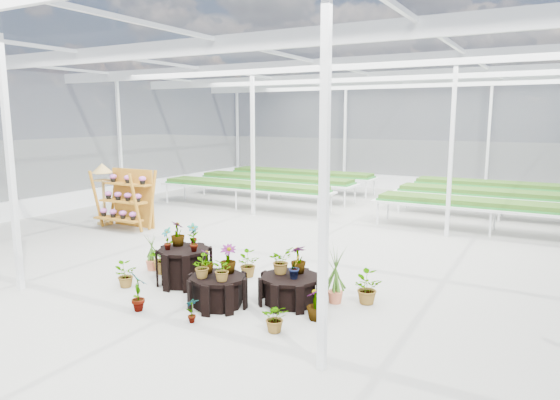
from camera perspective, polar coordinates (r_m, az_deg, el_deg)
The scene contains 10 objects.
ground_plane at distance 11.20m, azimuth -0.87°, elevation -6.65°, with size 24.00×24.00×0.00m, color gray.
greenhouse_shell at distance 10.79m, azimuth -0.90°, elevation 4.90°, with size 18.00×24.00×4.50m, color white, non-canonical shape.
steel_frame at distance 10.79m, azimuth -0.90°, elevation 4.90°, with size 18.00×24.00×4.50m, color silver, non-canonical shape.
nursery_benches at distance 17.58m, azimuth 10.88°, elevation 0.50°, with size 16.00×7.00×0.84m, color silver, non-canonical shape.
plinth_tall at distance 9.60m, azimuth -10.87°, elevation -7.46°, with size 1.00×1.00×0.68m, color black.
plinth_mid at distance 8.47m, azimuth -7.14°, elevation -10.29°, with size 0.97×0.97×0.51m, color black.
plinth_low at distance 8.54m, azimuth 1.22°, elevation -10.19°, with size 1.06×1.06×0.47m, color black.
shelf_rack at distance 14.60m, azimuth -17.38°, elevation 0.05°, with size 1.57×0.83×1.66m, color #9E6619, non-canonical shape.
bird_table at distance 15.34m, azimuth -19.51°, elevation 0.64°, with size 0.43×0.43×1.80m, color #AB8944, non-canonical shape.
nursery_plants at distance 9.06m, azimuth -5.60°, elevation -7.68°, with size 4.97×2.78×1.17m.
Camera 1 is at (5.36, -9.33, 3.11)m, focal length 32.00 mm.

